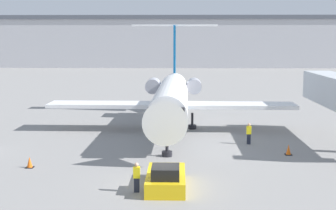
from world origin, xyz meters
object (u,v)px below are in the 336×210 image
pushback_tug (166,179)px  traffic_cone_left (30,162)px  airplane_main (171,97)px  worker_by_wing (249,133)px  worker_near_tug (137,177)px  traffic_cone_right (288,150)px

pushback_tug → traffic_cone_left: (-9.73, 4.19, -0.20)m
airplane_main → worker_by_wing: size_ratio=14.73×
worker_near_tug → worker_by_wing: (8.48, 12.80, 0.02)m
worker_near_tug → airplane_main: bearing=84.7°
worker_near_tug → traffic_cone_left: worker_near_tug is taller
pushback_tug → traffic_cone_left: size_ratio=6.18×
worker_near_tug → worker_by_wing: worker_by_wing is taller
pushback_tug → traffic_cone_right: 12.49m
pushback_tug → worker_near_tug: size_ratio=2.71×
worker_near_tug → traffic_cone_right: (11.05, 9.14, -0.54)m
worker_near_tug → traffic_cone_right: size_ratio=2.15×
airplane_main → worker_by_wing: (6.75, -5.94, -2.30)m
traffic_cone_right → traffic_cone_left: bearing=-167.9°
pushback_tug → worker_by_wing: size_ratio=2.65×
airplane_main → pushback_tug: airplane_main is taller
airplane_main → traffic_cone_left: 17.06m
pushback_tug → worker_by_wing: bearing=60.5°
pushback_tug → traffic_cone_left: 10.59m
pushback_tug → worker_near_tug: worker_near_tug is taller
worker_near_tug → traffic_cone_right: 14.35m
traffic_cone_left → traffic_cone_right: traffic_cone_right is taller
traffic_cone_right → pushback_tug: bearing=-138.4°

